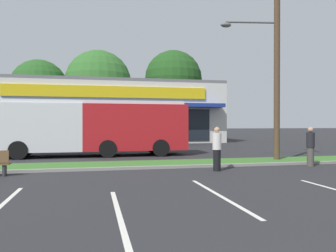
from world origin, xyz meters
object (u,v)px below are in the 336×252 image
Objects in this scene: city_bus at (92,126)px; utility_pole at (274,58)px; car_2 at (132,138)px; pedestrian_near_bench at (310,147)px; pedestrian_mid at (217,149)px.

utility_pole is at bearing 150.37° from city_bus.
car_2 is 14.08m from pedestrian_near_bench.
utility_pole is 4.83m from pedestrian_near_bench.
utility_pole is at bearing 178.46° from pedestrian_near_bench.
pedestrian_near_bench reaches higher than car_2.
utility_pole is 2.35× the size of car_2.
pedestrian_mid is (1.99, -12.88, 0.11)m from car_2.
pedestrian_mid is (-3.99, -2.52, -4.31)m from utility_pole.
city_bus reaches higher than car_2.
pedestrian_near_bench is (9.56, -7.09, -0.88)m from city_bus.
utility_pole reaches higher than city_bus.
city_bus is at bearing 61.10° from car_2.
pedestrian_mid is (-4.60, -0.44, 0.01)m from pedestrian_near_bench.
pedestrian_mid is at bearing -147.72° from utility_pole.
utility_pole is at bearing 47.72° from pedestrian_mid.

